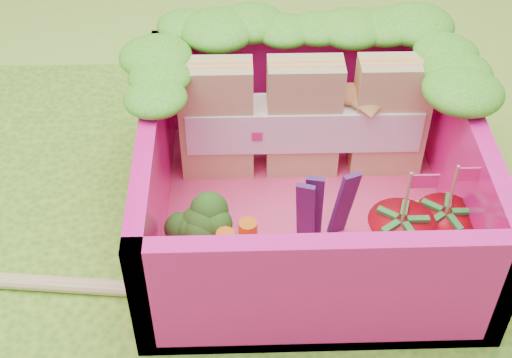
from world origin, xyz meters
The scene contains 12 objects.
ground centered at (0.00, 0.00, 0.00)m, with size 14.00×14.00×0.00m, color #96D33B.
placemat centered at (0.00, 0.00, 0.01)m, with size 2.60×2.60×0.03m, color #549822.
bento_floor centered at (0.42, 0.07, 0.06)m, with size 1.30×1.30×0.05m, color #EF3D75.
bento_box centered at (0.42, 0.07, 0.31)m, with size 1.30×1.30×0.55m.
lettuce_ruffle centered at (0.42, 0.53, 0.64)m, with size 1.43×0.77×0.11m.
sandwich_stack centered at (0.43, 0.37, 0.35)m, with size 1.05×0.18×0.55m.
broccoli centered at (0.00, -0.18, 0.27)m, with size 0.34×0.34×0.26m.
carrot_sticks centered at (0.13, -0.24, 0.20)m, with size 0.15×0.10×0.26m.
purple_wedges centered at (0.46, -0.09, 0.27)m, with size 0.22×0.09×0.38m.
strawberry_left centered at (0.74, -0.23, 0.21)m, with size 0.25×0.25×0.49m.
strawberry_right centered at (0.92, -0.17, 0.20)m, with size 0.23×0.23×0.47m.
snap_peas centered at (0.83, -0.14, 0.11)m, with size 0.54×0.55×0.05m.
Camera 1 is at (0.15, -2.03, 2.22)m, focal length 50.00 mm.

